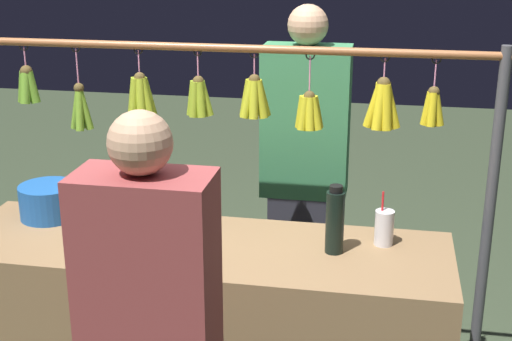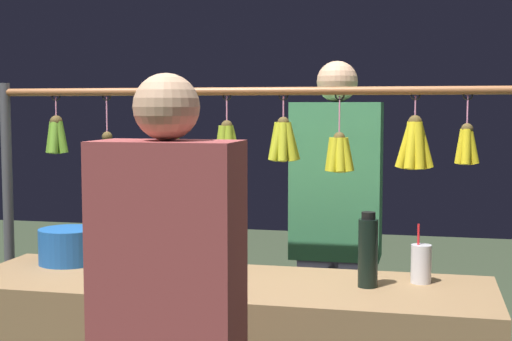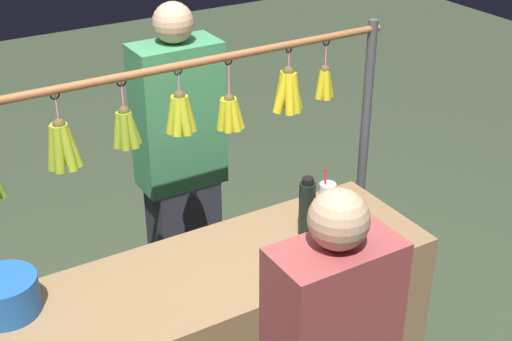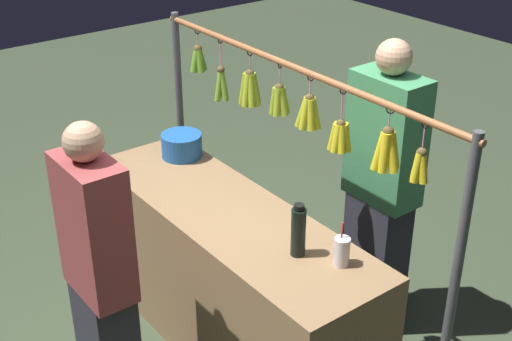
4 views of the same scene
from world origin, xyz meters
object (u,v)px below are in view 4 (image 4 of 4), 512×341
Objects in this scene: blue_bucket at (182,145)px; customer_person at (101,284)px; water_bottle at (298,231)px; drink_cup at (342,251)px; vendor_person at (381,192)px.

blue_bucket is 0.15× the size of customer_person.
water_bottle is at bearing 173.97° from blue_bucket.
water_bottle is at bearing -120.19° from customer_person.
blue_bucket is at bearing -50.57° from customer_person.
blue_bucket is 1.13× the size of drink_cup.
water_bottle is 0.79m from vendor_person.
blue_bucket is (1.17, -0.12, -0.05)m from water_bottle.
vendor_person is 1.53m from customer_person.
vendor_person reaches higher than drink_cup.
drink_cup is (-0.18, -0.10, -0.05)m from water_bottle.
water_bottle is 0.21m from drink_cup.
water_bottle is 1.17m from blue_bucket.
vendor_person is (0.20, -0.75, -0.15)m from water_bottle.
vendor_person is at bearing -75.18° from water_bottle.
customer_person is (0.44, 0.76, -0.20)m from water_bottle.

